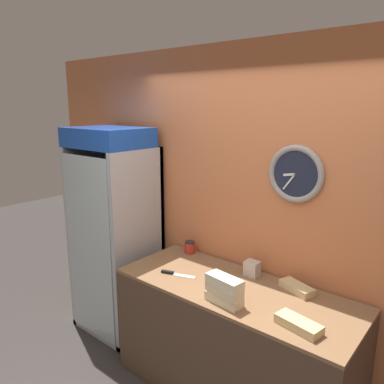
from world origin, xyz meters
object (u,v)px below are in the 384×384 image
Objects in this scene: sandwich_stack_middle at (224,290)px; condiment_jar at (190,247)px; sandwich_stack_bottom at (224,299)px; chefs_knife at (173,273)px; sandwich_stack_top at (224,281)px; beverage_cooler at (118,222)px; sandwich_flat_left at (299,324)px; napkin_dispenser at (252,269)px; sandwich_flat_right at (297,288)px.

sandwich_stack_middle is 0.91m from condiment_jar.
sandwich_stack_middle is 2.51× the size of condiment_jar.
sandwich_stack_bottom is 0.96× the size of chefs_knife.
condiment_jar is at bearing 144.80° from sandwich_stack_top.
sandwich_stack_top is at bearing -12.53° from beverage_cooler.
napkin_dispenser reaches higher than sandwich_flat_left.
chefs_knife is 0.46m from condiment_jar.
napkin_dispenser is (-0.58, 0.44, 0.03)m from sandwich_flat_left.
chefs_knife is at bearing -157.26° from sandwich_flat_right.
sandwich_stack_middle is 0.57m from sandwich_flat_right.
sandwich_flat_right is (1.81, 0.13, -0.16)m from beverage_cooler.
sandwich_flat_right is 0.99× the size of chefs_knife.
beverage_cooler is 1.54m from sandwich_stack_middle.
beverage_cooler is 7.26× the size of sandwich_flat_right.
sandwich_stack_top is (0.00, 0.00, 0.06)m from sandwich_stack_middle.
napkin_dispenser is (-0.07, 0.48, -0.10)m from sandwich_stack_top.
sandwich_stack_bottom is at bearing -10.53° from chefs_knife.
sandwich_stack_top is at bearing -81.50° from napkin_dispenser.
sandwich_stack_bottom reaches higher than sandwich_flat_right.
sandwich_stack_middle is 0.99× the size of sandwich_flat_right.
sandwich_stack_middle is at bearing -123.28° from sandwich_flat_right.
sandwich_flat_right is 0.38m from napkin_dispenser.
sandwich_stack_middle is 2.30× the size of napkin_dispenser.
sandwich_flat_left is at bearing 4.78° from sandwich_stack_top.
sandwich_stack_bottom is 0.91× the size of sandwich_flat_left.
sandwich_stack_top is at bearing -10.53° from chefs_knife.
sandwich_stack_top is 0.50m from napkin_dispenser.
chefs_knife is 2.55× the size of condiment_jar.
sandwich_stack_bottom is 0.51m from sandwich_flat_left.
sandwich_stack_top reaches higher than condiment_jar.
condiment_jar is at bearing 144.80° from sandwich_stack_bottom.
sandwich_stack_bottom is 0.98× the size of sandwich_stack_middle.
sandwich_stack_top reaches higher than napkin_dispenser.
sandwich_flat_left is 0.47m from sandwich_flat_right.
beverage_cooler is 0.79m from condiment_jar.
beverage_cooler is 7.31× the size of sandwich_stack_middle.
chefs_knife is at bearing -66.48° from condiment_jar.
beverage_cooler is 1.54m from sandwich_stack_top.
sandwich_stack_top is 0.59m from chefs_knife.
sandwich_stack_middle reaches higher than sandwich_stack_bottom.
chefs_knife is at bearing 169.47° from sandwich_stack_middle.
sandwich_stack_middle is 0.06m from sandwich_stack_top.
sandwich_flat_right is 1.05m from condiment_jar.
sandwich_stack_middle is (0.00, 0.00, 0.06)m from sandwich_stack_bottom.
sandwich_flat_left is (0.51, 0.04, -0.07)m from sandwich_stack_middle.
sandwich_flat_right is at bearing -2.07° from napkin_dispenser.
sandwich_stack_top is at bearing -35.20° from condiment_jar.
chefs_knife is at bearing 176.72° from sandwich_flat_left.
sandwich_stack_bottom is 0.97× the size of sandwich_flat_right.
condiment_jar is (0.76, 0.19, -0.13)m from beverage_cooler.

